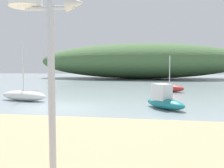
% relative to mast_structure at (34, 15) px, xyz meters
% --- Properties ---
extents(ground_plane, '(120.00, 120.00, 0.00)m').
position_rel_mast_structure_xyz_m(ground_plane, '(-2.97, 9.48, -3.22)').
color(ground_plane, gray).
extents(distant_hill, '(39.52, 15.00, 6.74)m').
position_rel_mast_structure_xyz_m(distant_hill, '(-0.52, 43.15, 0.15)').
color(distant_hill, '#476B3D').
rests_on(distant_hill, ground).
extents(mast_structure, '(1.29, 0.55, 3.62)m').
position_rel_mast_structure_xyz_m(mast_structure, '(0.00, 0.00, 0.00)').
color(mast_structure, silver).
rests_on(mast_structure, beach_sand).
extents(sailboat_west_reach, '(2.97, 2.38, 3.35)m').
position_rel_mast_structure_xyz_m(sailboat_west_reach, '(3.54, 18.98, -2.87)').
color(sailboat_west_reach, '#B72D28').
rests_on(sailboat_west_reach, ground).
extents(sailboat_near_shore, '(3.73, 1.72, 4.07)m').
position_rel_mast_structure_xyz_m(sailboat_near_shore, '(-6.74, 11.34, -2.85)').
color(sailboat_near_shore, white).
rests_on(sailboat_near_shore, ground).
extents(motorboat_by_sandbar, '(2.52, 2.68, 1.37)m').
position_rel_mast_structure_xyz_m(motorboat_by_sandbar, '(2.62, 9.78, -2.74)').
color(motorboat_by_sandbar, teal).
rests_on(motorboat_by_sandbar, ground).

